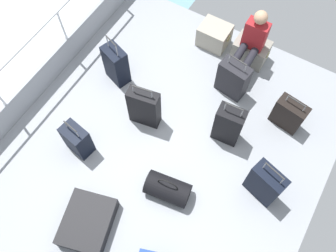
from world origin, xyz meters
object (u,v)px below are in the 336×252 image
suitcase_0 (77,140)px  suitcase_1 (144,108)px  suitcase_4 (228,125)px  cargo_crate_0 (214,35)px  suitcase_5 (88,222)px  suitcase_6 (116,65)px  cargo_crate_1 (251,51)px  duffel_bag (168,189)px  suitcase_7 (289,114)px  suitcase_2 (265,183)px  passenger_seated (251,43)px  suitcase_3 (233,79)px

suitcase_0 → suitcase_1: bearing=57.5°
suitcase_4 → cargo_crate_0: bearing=123.2°
suitcase_5 → suitcase_6: bearing=114.9°
cargo_crate_1 → suitcase_0: size_ratio=0.85×
cargo_crate_0 → suitcase_0: size_ratio=0.76×
suitcase_4 → suitcase_5: bearing=-114.7°
cargo_crate_1 → duffel_bag: bearing=-89.6°
suitcase_7 → suitcase_6: bearing=-167.0°
suitcase_2 → duffel_bag: 1.27m
cargo_crate_1 → passenger_seated: (-0.00, -0.18, 0.37)m
suitcase_3 → suitcase_7: (0.96, -0.10, -0.05)m
suitcase_0 → suitcase_6: bearing=100.0°
suitcase_2 → cargo_crate_0: bearing=131.5°
suitcase_4 → suitcase_7: size_ratio=1.39×
cargo_crate_0 → suitcase_2: suitcase_2 is taller
suitcase_1 → passenger_seated: bearing=63.1°
cargo_crate_0 → suitcase_2: (1.75, -1.97, 0.13)m
suitcase_2 → suitcase_4: bearing=147.3°
suitcase_0 → suitcase_3: 2.45m
cargo_crate_0 → suitcase_7: bearing=-26.5°
suitcase_2 → suitcase_7: bearing=96.0°
suitcase_5 → duffel_bag: bearing=53.4°
cargo_crate_0 → suitcase_5: size_ratio=0.61×
cargo_crate_1 → duffel_bag: size_ratio=0.91×
suitcase_6 → passenger_seated: bearing=37.4°
passenger_seated → suitcase_4: 1.36m
cargo_crate_0 → suitcase_2: 2.64m
cargo_crate_1 → duffel_bag: 2.66m
suitcase_1 → suitcase_0: bearing=-122.5°
suitcase_1 → suitcase_4: bearing=17.6°
suitcase_7 → suitcase_0: bearing=-141.4°
passenger_seated → suitcase_6: (-1.64, -1.25, -0.22)m
suitcase_3 → suitcase_7: suitcase_3 is taller
passenger_seated → suitcase_0: (-1.41, -2.55, -0.29)m
suitcase_0 → duffel_bag: suitcase_0 is taller
cargo_crate_0 → duffel_bag: bearing=-75.6°
suitcase_3 → suitcase_7: size_ratio=1.24×
cargo_crate_1 → suitcase_4: size_ratio=0.66×
suitcase_7 → duffel_bag: (-0.95, -1.83, -0.09)m
cargo_crate_1 → suitcase_4: suitcase_4 is taller
cargo_crate_1 → suitcase_0: (-1.41, -2.73, 0.08)m
cargo_crate_0 → suitcase_7: 1.82m
cargo_crate_1 → suitcase_1: (-0.85, -1.86, 0.17)m
cargo_crate_1 → cargo_crate_0: bearing=-178.3°
suitcase_1 → suitcase_2: bearing=-4.0°
cargo_crate_0 → passenger_seated: 0.77m
suitcase_5 → cargo_crate_0: bearing=90.2°
suitcase_7 → duffel_bag: 2.06m
cargo_crate_0 → suitcase_5: 3.54m
suitcase_1 → suitcase_3: 1.42m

